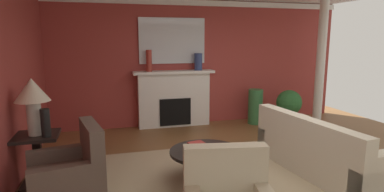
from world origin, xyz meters
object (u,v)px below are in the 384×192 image
object	(u,v)px
mantel_mirror	(172,41)
vase_mantel_right	(198,62)
fireplace	(174,100)
vase_on_side_table	(46,123)
potted_plant	(289,105)
sofa	(321,153)
armchair_near_window	(69,179)
coffee_table	(206,158)
side_table	(38,156)
vase_tall_corner	(255,107)
vase_mantel_left	(149,61)
table_lamp	(32,96)

from	to	relation	value
mantel_mirror	vase_mantel_right	xyz separation A→B (m)	(0.55, -0.17, -0.46)
fireplace	vase_mantel_right	distance (m)	1.02
vase_on_side_table	potted_plant	size ratio (longest dim) A/B	0.44
sofa	vase_mantel_right	distance (m)	3.38
mantel_mirror	fireplace	bearing A→B (deg)	-90.00
armchair_near_window	coffee_table	world-z (taller)	armchair_near_window
fireplace	side_table	distance (m)	3.41
vase_tall_corner	vase_mantel_left	xyz separation A→B (m)	(-2.41, 0.25, 1.09)
armchair_near_window	vase_mantel_left	distance (m)	3.51
vase_tall_corner	armchair_near_window	bearing A→B (deg)	-144.14
vase_tall_corner	coffee_table	bearing A→B (deg)	-127.96
sofa	vase_on_side_table	xyz separation A→B (m)	(-3.77, 0.53, 0.58)
vase_mantel_right	vase_on_side_table	distance (m)	3.78
armchair_near_window	fireplace	bearing A→B (deg)	57.55
table_lamp	vase_tall_corner	size ratio (longest dim) A/B	0.93
sofa	vase_mantel_right	bearing A→B (deg)	108.02
vase_tall_corner	vase_on_side_table	size ratio (longest dim) A/B	2.21
fireplace	mantel_mirror	xyz separation A→B (m)	(0.00, 0.12, 1.31)
fireplace	side_table	bearing A→B (deg)	-134.59
coffee_table	vase_mantel_left	distance (m)	3.13
vase_on_side_table	side_table	bearing A→B (deg)	141.34
vase_mantel_left	potted_plant	xyz separation A→B (m)	(3.01, -0.69, -1.00)
vase_mantel_left	vase_tall_corner	bearing A→B (deg)	-5.91
sofa	potted_plant	size ratio (longest dim) A/B	2.62
vase_tall_corner	potted_plant	bearing A→B (deg)	-36.39
vase_tall_corner	sofa	bearing A→B (deg)	-96.77
mantel_mirror	armchair_near_window	bearing A→B (deg)	-121.45
fireplace	vase_on_side_table	xyz separation A→B (m)	(-2.24, -2.54, 0.29)
side_table	vase_tall_corner	xyz separation A→B (m)	(4.25, 2.12, 0.00)
table_lamp	potted_plant	distance (m)	5.19
side_table	potted_plant	world-z (taller)	potted_plant
fireplace	sofa	distance (m)	3.45
table_lamp	vase_on_side_table	distance (m)	0.39
sofa	vase_mantel_left	world-z (taller)	vase_mantel_left
coffee_table	vase_on_side_table	bearing A→B (deg)	169.08
fireplace	table_lamp	bearing A→B (deg)	-134.59
sofa	armchair_near_window	size ratio (longest dim) A/B	2.30
fireplace	vase_mantel_left	size ratio (longest dim) A/B	3.90
sofa	vase_on_side_table	distance (m)	3.85
mantel_mirror	coffee_table	size ratio (longest dim) A/B	1.48
armchair_near_window	potted_plant	distance (m)	4.97
vase_on_side_table	vase_mantel_left	bearing A→B (deg)	55.89
armchair_near_window	side_table	size ratio (longest dim) A/B	1.36
fireplace	coffee_table	size ratio (longest dim) A/B	1.80
fireplace	vase_mantel_right	world-z (taller)	vase_mantel_right
sofa	vase_tall_corner	distance (m)	2.80
vase_mantel_right	sofa	bearing A→B (deg)	-71.98
fireplace	vase_mantel_left	bearing A→B (deg)	-174.84
armchair_near_window	coffee_table	size ratio (longest dim) A/B	0.95
side_table	mantel_mirror	bearing A→B (deg)	46.79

